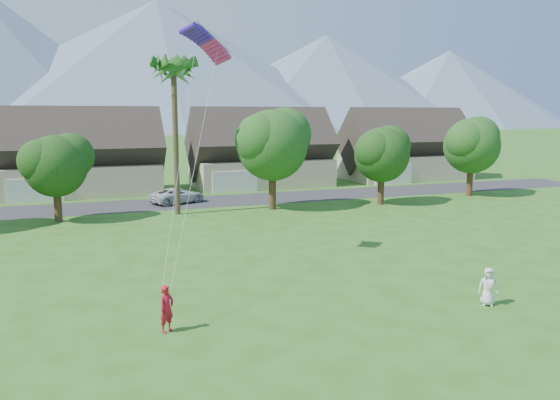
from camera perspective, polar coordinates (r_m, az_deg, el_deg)
name	(u,v)px	position (r m, az deg, el deg)	size (l,w,h in m)	color
ground	(382,352)	(19.70, 10.57, -15.37)	(500.00, 500.00, 0.00)	#2D6019
street	(189,202)	(50.84, -9.47, -0.25)	(90.00, 7.00, 0.01)	#2D2D30
kite_flyer	(167,309)	(21.12, -11.75, -11.07)	(0.66, 0.43, 1.80)	red
watcher	(488,287)	(25.05, 20.92, -8.45)	(0.80, 0.52, 1.64)	silver
parked_car	(178,196)	(50.55, -10.65, 0.46)	(2.34, 5.07, 1.41)	silver
mountain_ridge	(117,69)	(276.81, -16.68, 12.99)	(540.00, 240.00, 70.00)	slate
houses_row	(177,158)	(59.32, -10.76, 4.37)	(72.75, 8.19, 8.86)	beige
tree_row	(188,154)	(44.12, -9.58, 4.74)	(62.27, 6.67, 8.45)	#47301C
fan_palm	(173,65)	(44.58, -11.08, 13.63)	(3.00, 3.00, 13.80)	#4C3D26
parafoil_kite	(206,41)	(29.58, -7.71, 16.14)	(3.18, 1.55, 0.50)	#4118BB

